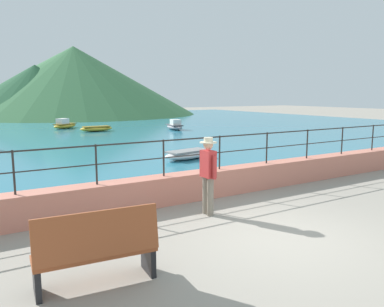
{
  "coord_description": "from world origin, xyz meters",
  "views": [
    {
      "loc": [
        -5.1,
        -5.04,
        2.7
      ],
      "look_at": [
        0.28,
        3.7,
        1.1
      ],
      "focal_mm": 36.11,
      "sensor_mm": 36.0,
      "label": 1
    }
  ],
  "objects_px": {
    "bench_main": "(97,249)",
    "boat_6": "(188,154)",
    "boat_2": "(175,126)",
    "boat_0": "(65,125)",
    "boat_3": "(96,128)",
    "person_walking": "(208,172)"
  },
  "relations": [
    {
      "from": "boat_0",
      "to": "boat_3",
      "type": "xyz_separation_m",
      "value": [
        1.33,
        -3.59,
        -0.07
      ]
    },
    {
      "from": "boat_6",
      "to": "bench_main",
      "type": "bearing_deg",
      "value": -127.98
    },
    {
      "from": "bench_main",
      "to": "boat_6",
      "type": "bearing_deg",
      "value": 52.02
    },
    {
      "from": "person_walking",
      "to": "boat_2",
      "type": "distance_m",
      "value": 20.17
    },
    {
      "from": "person_walking",
      "to": "boat_3",
      "type": "relative_size",
      "value": 0.76
    },
    {
      "from": "boat_6",
      "to": "boat_3",
      "type": "bearing_deg",
      "value": 87.88
    },
    {
      "from": "boat_6",
      "to": "person_walking",
      "type": "bearing_deg",
      "value": -117.38
    },
    {
      "from": "bench_main",
      "to": "boat_0",
      "type": "relative_size",
      "value": 0.73
    },
    {
      "from": "person_walking",
      "to": "boat_0",
      "type": "relative_size",
      "value": 0.74
    },
    {
      "from": "bench_main",
      "to": "person_walking",
      "type": "height_order",
      "value": "person_walking"
    },
    {
      "from": "person_walking",
      "to": "boat_2",
      "type": "height_order",
      "value": "person_walking"
    },
    {
      "from": "boat_3",
      "to": "boat_6",
      "type": "distance_m",
      "value": 13.39
    },
    {
      "from": "boat_3",
      "to": "bench_main",
      "type": "bearing_deg",
      "value": -107.78
    },
    {
      "from": "bench_main",
      "to": "boat_0",
      "type": "distance_m",
      "value": 25.83
    },
    {
      "from": "boat_0",
      "to": "boat_6",
      "type": "distance_m",
      "value": 16.98
    },
    {
      "from": "boat_3",
      "to": "person_walking",
      "type": "bearing_deg",
      "value": -100.84
    },
    {
      "from": "boat_0",
      "to": "boat_2",
      "type": "distance_m",
      "value": 8.55
    },
    {
      "from": "person_walking",
      "to": "boat_6",
      "type": "bearing_deg",
      "value": 62.62
    },
    {
      "from": "bench_main",
      "to": "boat_2",
      "type": "height_order",
      "value": "bench_main"
    },
    {
      "from": "person_walking",
      "to": "boat_3",
      "type": "bearing_deg",
      "value": 79.16
    },
    {
      "from": "bench_main",
      "to": "boat_2",
      "type": "bearing_deg",
      "value": 58.26
    },
    {
      "from": "boat_3",
      "to": "boat_6",
      "type": "relative_size",
      "value": 0.95
    }
  ]
}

